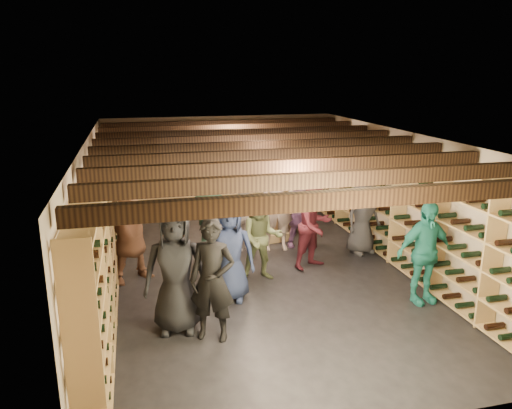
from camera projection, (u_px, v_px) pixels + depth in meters
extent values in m
plane|color=black|center=(261.00, 275.00, 8.72)|extent=(8.00, 8.00, 0.00)
cube|color=#B9AA90|center=(221.00, 166.00, 12.15)|extent=(5.50, 0.02, 2.40)
cube|color=#B9AA90|center=(368.00, 321.00, 4.66)|extent=(5.50, 0.02, 2.40)
cube|color=#B9AA90|center=(91.00, 220.00, 7.77)|extent=(0.02, 8.00, 2.40)
cube|color=#B9AA90|center=(408.00, 199.00, 9.04)|extent=(0.02, 8.00, 2.40)
cube|color=#BEB6A2|center=(262.00, 138.00, 8.09)|extent=(5.50, 8.00, 0.01)
cube|color=black|center=(351.00, 199.00, 4.85)|extent=(5.40, 0.12, 0.18)
cube|color=black|center=(319.00, 180.00, 5.67)|extent=(5.40, 0.12, 0.18)
cube|color=black|center=(295.00, 166.00, 6.49)|extent=(5.40, 0.12, 0.18)
cube|color=black|center=(277.00, 155.00, 7.31)|extent=(5.40, 0.12, 0.18)
cube|color=black|center=(262.00, 146.00, 8.13)|extent=(5.40, 0.12, 0.18)
cube|color=black|center=(249.00, 139.00, 8.95)|extent=(5.40, 0.12, 0.18)
cube|color=black|center=(239.00, 133.00, 9.77)|extent=(5.40, 0.12, 0.18)
cube|color=black|center=(231.00, 128.00, 10.59)|extent=(5.40, 0.12, 0.18)
cube|color=black|center=(224.00, 124.00, 11.41)|extent=(5.40, 0.12, 0.18)
cube|color=tan|center=(104.00, 227.00, 7.85)|extent=(0.32, 7.50, 2.15)
cube|color=tan|center=(399.00, 206.00, 9.03)|extent=(0.32, 7.50, 2.15)
cube|color=tan|center=(222.00, 172.00, 12.03)|extent=(4.70, 0.30, 2.15)
cube|color=#A18455|center=(258.00, 224.00, 11.26)|extent=(0.54, 0.39, 0.17)
cube|color=#A18455|center=(258.00, 217.00, 11.22)|extent=(0.54, 0.39, 0.17)
cube|color=#A18455|center=(258.00, 210.00, 11.18)|extent=(0.54, 0.39, 0.17)
cube|color=#A18455|center=(277.00, 230.00, 10.86)|extent=(0.51, 0.34, 0.17)
cube|color=#A18455|center=(278.00, 223.00, 10.81)|extent=(0.51, 0.34, 0.17)
cube|color=#A18455|center=(278.00, 215.00, 10.77)|extent=(0.51, 0.34, 0.17)
cube|color=#A18455|center=(276.00, 236.00, 10.46)|extent=(0.55, 0.40, 0.17)
imported|color=black|center=(176.00, 270.00, 6.66)|extent=(0.93, 0.67, 1.76)
imported|color=black|center=(212.00, 280.00, 6.47)|extent=(0.71, 0.61, 1.66)
imported|color=#55603C|center=(261.00, 238.00, 8.36)|extent=(0.79, 0.66, 1.48)
imported|color=teal|center=(424.00, 253.00, 7.52)|extent=(0.96, 0.46, 1.60)
imported|color=brown|center=(130.00, 229.00, 8.31)|extent=(1.76, 1.16, 1.82)
imported|color=#1E2847|center=(230.00, 252.00, 7.61)|extent=(0.87, 0.69, 1.57)
imported|color=gray|center=(277.00, 204.00, 9.73)|extent=(0.72, 0.52, 1.86)
imported|color=#47151E|center=(315.00, 225.00, 8.87)|extent=(0.94, 0.86, 1.57)
imported|color=#9F9893|center=(243.00, 212.00, 9.73)|extent=(1.09, 0.74, 1.56)
imported|color=#294D3B|center=(209.00, 216.00, 9.39)|extent=(0.94, 0.40, 1.61)
imported|color=#7C5286|center=(301.00, 208.00, 10.00)|extent=(1.50, 0.59, 1.58)
imported|color=#313236|center=(363.00, 214.00, 9.59)|extent=(0.87, 0.69, 1.55)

